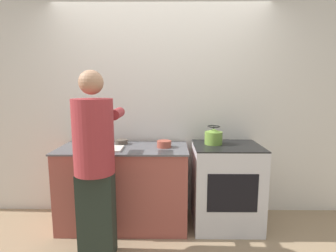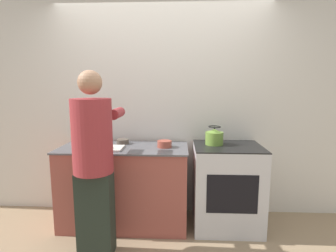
# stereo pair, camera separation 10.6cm
# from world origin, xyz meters

# --- Properties ---
(ground_plane) EXTENTS (12.00, 12.00, 0.00)m
(ground_plane) POSITION_xyz_m (0.00, 0.00, 0.00)
(ground_plane) COLOR #997F60
(wall_back) EXTENTS (8.00, 0.05, 2.60)m
(wall_back) POSITION_xyz_m (0.00, 0.68, 1.30)
(wall_back) COLOR silver
(wall_back) RESTS_ON ground_plane
(counter) EXTENTS (1.40, 0.63, 0.89)m
(counter) POSITION_xyz_m (-0.40, 0.30, 0.45)
(counter) COLOR #9E4C42
(counter) RESTS_ON ground_plane
(oven) EXTENTS (0.72, 0.61, 0.92)m
(oven) POSITION_xyz_m (0.73, 0.30, 0.46)
(oven) COLOR silver
(oven) RESTS_ON ground_plane
(person) EXTENTS (0.40, 0.63, 1.69)m
(person) POSITION_xyz_m (-0.56, -0.24, 0.91)
(person) COLOR #222B23
(person) RESTS_ON ground_plane
(cutting_board) EXTENTS (0.32, 0.26, 0.02)m
(cutting_board) POSITION_xyz_m (-0.56, 0.20, 0.90)
(cutting_board) COLOR silver
(cutting_board) RESTS_ON counter
(knife) EXTENTS (0.20, 0.12, 0.01)m
(knife) POSITION_xyz_m (-0.59, 0.20, 0.91)
(knife) COLOR silver
(knife) RESTS_ON cutting_board
(kettle) EXTENTS (0.19, 0.19, 0.20)m
(kettle) POSITION_xyz_m (0.59, 0.36, 1.00)
(kettle) COLOR olive
(kettle) RESTS_ON oven
(bowl_prep) EXTENTS (0.14, 0.14, 0.05)m
(bowl_prep) POSITION_xyz_m (-0.45, 0.46, 0.92)
(bowl_prep) COLOR brown
(bowl_prep) RESTS_ON counter
(bowl_mixing) EXTENTS (0.16, 0.16, 0.07)m
(bowl_mixing) POSITION_xyz_m (0.04, 0.31, 0.93)
(bowl_mixing) COLOR #9E4738
(bowl_mixing) RESTS_ON counter
(canister_jar) EXTENTS (0.15, 0.15, 0.13)m
(canister_jar) POSITION_xyz_m (-0.85, 0.37, 0.96)
(canister_jar) COLOR tan
(canister_jar) RESTS_ON counter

